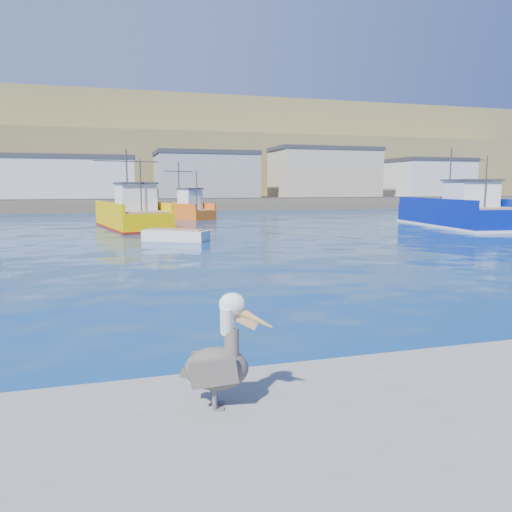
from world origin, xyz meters
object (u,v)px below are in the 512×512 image
(boat_orange, at_px, (185,209))
(skiff_mid, at_px, (176,236))
(pelican, at_px, (220,359))
(trawler_yellow_b, at_px, (132,216))
(trawler_blue, at_px, (458,213))

(boat_orange, xyz_separation_m, skiff_mid, (-3.66, -21.10, -0.70))
(boat_orange, xyz_separation_m, pelican, (-6.23, -46.26, 0.18))
(trawler_yellow_b, height_order, pelican, trawler_yellow_b)
(trawler_blue, xyz_separation_m, pelican, (-27.03, -29.70, 0.02))
(skiff_mid, bearing_deg, trawler_yellow_b, 102.06)
(skiff_mid, bearing_deg, trawler_blue, 10.52)
(trawler_yellow_b, bearing_deg, trawler_blue, -12.19)
(trawler_yellow_b, height_order, trawler_blue, trawler_blue)
(trawler_yellow_b, relative_size, trawler_blue, 0.86)
(trawler_blue, bearing_deg, trawler_yellow_b, 167.81)
(trawler_blue, bearing_deg, skiff_mid, -169.48)
(trawler_blue, xyz_separation_m, boat_orange, (-20.80, 16.55, -0.16))
(boat_orange, bearing_deg, trawler_blue, -38.52)
(trawler_yellow_b, distance_m, trawler_blue, 27.28)
(trawler_yellow_b, bearing_deg, boat_orange, 61.49)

